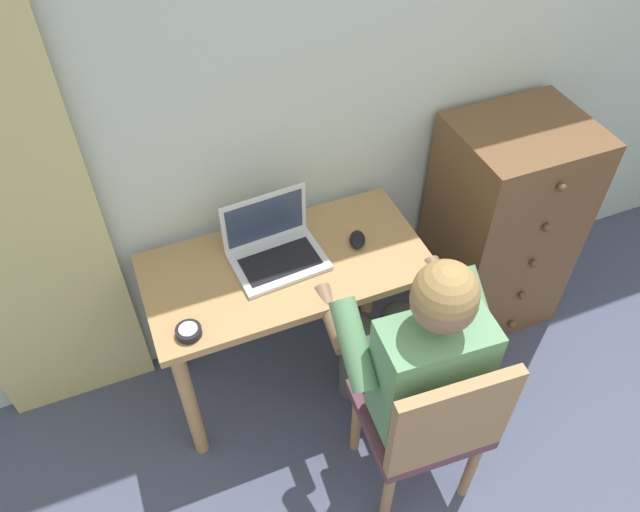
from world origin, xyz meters
name	(u,v)px	position (x,y,z in m)	size (l,w,h in m)	color
wall_back	(384,71)	(0.00, 2.20, 1.25)	(4.80, 0.05, 2.50)	silver
curtain_panel	(0,212)	(-1.42, 2.13, 1.08)	(0.60, 0.03, 2.16)	#CCB77A
desk	(287,286)	(-0.53, 1.86, 0.61)	(1.07, 0.53, 0.74)	tan
dresser	(501,226)	(0.50, 1.91, 0.53)	(0.55, 0.50, 1.05)	brown
chair	(429,422)	(-0.26, 1.18, 0.50)	(0.44, 0.43, 0.89)	brown
person_seated	(413,350)	(-0.25, 1.37, 0.68)	(0.55, 0.60, 1.21)	#4C4C4C
laptop	(274,247)	(-0.56, 1.92, 0.79)	(0.36, 0.27, 0.24)	silver
computer_mouse	(357,240)	(-0.24, 1.87, 0.75)	(0.06, 0.10, 0.03)	black
desk_clock	(189,331)	(-0.95, 1.68, 0.75)	(0.09, 0.09, 0.03)	black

